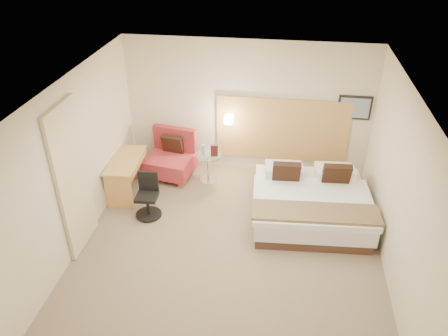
# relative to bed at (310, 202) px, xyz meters

# --- Properties ---
(floor) EXTENTS (4.80, 5.00, 0.02)m
(floor) POSITION_rel_bed_xyz_m (-1.29, -0.98, -0.33)
(floor) COLOR #7B6952
(floor) RESTS_ON ground
(ceiling) EXTENTS (4.80, 5.00, 0.02)m
(ceiling) POSITION_rel_bed_xyz_m (-1.29, -0.98, 2.39)
(ceiling) COLOR white
(ceiling) RESTS_ON floor
(wall_back) EXTENTS (4.80, 0.02, 2.70)m
(wall_back) POSITION_rel_bed_xyz_m (-1.29, 1.53, 1.03)
(wall_back) COLOR beige
(wall_back) RESTS_ON floor
(wall_front) EXTENTS (4.80, 0.02, 2.70)m
(wall_front) POSITION_rel_bed_xyz_m (-1.29, -3.49, 1.03)
(wall_front) COLOR beige
(wall_front) RESTS_ON floor
(wall_left) EXTENTS (0.02, 5.00, 2.70)m
(wall_left) POSITION_rel_bed_xyz_m (-3.70, -0.98, 1.03)
(wall_left) COLOR beige
(wall_left) RESTS_ON floor
(wall_right) EXTENTS (0.02, 5.00, 2.70)m
(wall_right) POSITION_rel_bed_xyz_m (1.12, -0.98, 1.03)
(wall_right) COLOR beige
(wall_right) RESTS_ON floor
(headboard_panel) EXTENTS (2.60, 0.04, 1.30)m
(headboard_panel) POSITION_rel_bed_xyz_m (-0.59, 1.49, 0.63)
(headboard_panel) COLOR #BD8949
(headboard_panel) RESTS_ON wall_back
(art_frame) EXTENTS (0.62, 0.03, 0.47)m
(art_frame) POSITION_rel_bed_xyz_m (0.73, 1.50, 1.18)
(art_frame) COLOR black
(art_frame) RESTS_ON wall_back
(art_canvas) EXTENTS (0.54, 0.01, 0.39)m
(art_canvas) POSITION_rel_bed_xyz_m (0.73, 1.48, 1.18)
(art_canvas) COLOR #748BA0
(art_canvas) RESTS_ON wall_back
(lamp_arm) EXTENTS (0.02, 0.12, 0.02)m
(lamp_arm) POSITION_rel_bed_xyz_m (-1.64, 1.44, 0.83)
(lamp_arm) COLOR silver
(lamp_arm) RESTS_ON wall_back
(lamp_shade) EXTENTS (0.15, 0.15, 0.15)m
(lamp_shade) POSITION_rel_bed_xyz_m (-1.64, 1.38, 0.83)
(lamp_shade) COLOR #F7E6C0
(lamp_shade) RESTS_ON wall_back
(curtain) EXTENTS (0.06, 0.90, 2.42)m
(curtain) POSITION_rel_bed_xyz_m (-3.65, -1.23, 0.90)
(curtain) COLOR beige
(curtain) RESTS_ON wall_left
(bottle_a) EXTENTS (0.08, 0.08, 0.21)m
(bottle_a) POSITION_rel_bed_xyz_m (-2.06, 0.92, 0.37)
(bottle_a) COLOR #8FB6DE
(bottle_a) RESTS_ON side_table
(menu_folder) EXTENTS (0.15, 0.09, 0.23)m
(menu_folder) POSITION_rel_bed_xyz_m (-1.85, 0.90, 0.39)
(menu_folder) COLOR #391817
(menu_folder) RESTS_ON side_table
(bed) EXTENTS (2.09, 2.05, 0.97)m
(bed) POSITION_rel_bed_xyz_m (0.00, 0.00, 0.00)
(bed) COLOR #432C21
(bed) RESTS_ON floor
(lounge_chair) EXTENTS (1.02, 0.92, 0.95)m
(lounge_chair) POSITION_rel_bed_xyz_m (-2.76, 1.03, 0.06)
(lounge_chair) COLOR tan
(lounge_chair) RESTS_ON floor
(side_table) EXTENTS (0.65, 0.65, 0.58)m
(side_table) POSITION_rel_bed_xyz_m (-1.97, 0.91, 0.01)
(side_table) COLOR white
(side_table) RESTS_ON floor
(desk) EXTENTS (0.59, 1.18, 0.72)m
(desk) POSITION_rel_bed_xyz_m (-3.40, 0.29, 0.25)
(desk) COLOR tan
(desk) RESTS_ON floor
(desk_chair) EXTENTS (0.47, 0.47, 0.81)m
(desk_chair) POSITION_rel_bed_xyz_m (-2.82, -0.35, 0.02)
(desk_chair) COLOR black
(desk_chair) RESTS_ON floor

